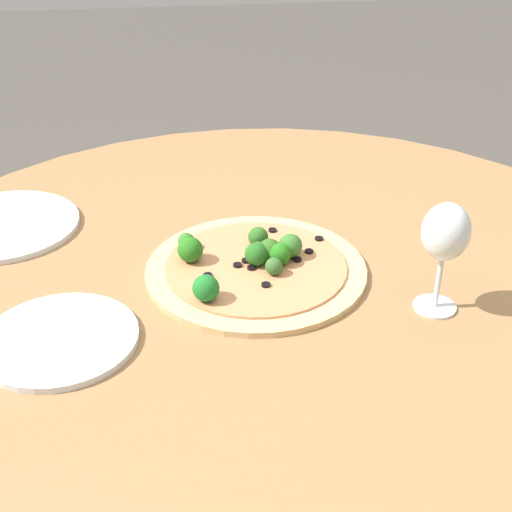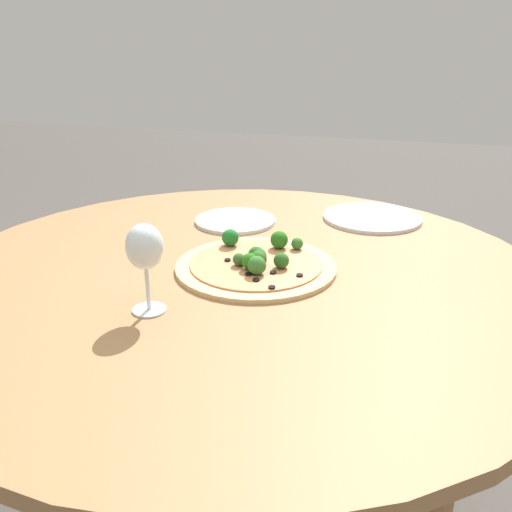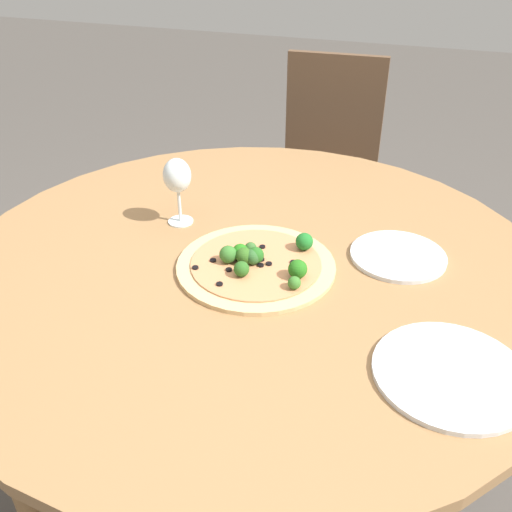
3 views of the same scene
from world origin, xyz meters
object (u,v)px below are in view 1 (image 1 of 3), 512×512
(wine_glass, at_px, (446,235))
(pizza, at_px, (254,265))
(plate_far, at_px, (2,225))
(plate_near, at_px, (60,339))

(wine_glass, bearing_deg, pizza, 151.62)
(wine_glass, distance_m, plate_far, 0.77)
(wine_glass, bearing_deg, plate_near, -179.09)
(pizza, distance_m, wine_glass, 0.31)
(wine_glass, relative_size, plate_far, 0.64)
(pizza, distance_m, plate_far, 0.47)
(wine_glass, distance_m, plate_near, 0.55)
(plate_far, bearing_deg, pizza, -26.38)
(plate_far, bearing_deg, wine_glass, -27.14)
(plate_far, bearing_deg, plate_near, -69.34)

